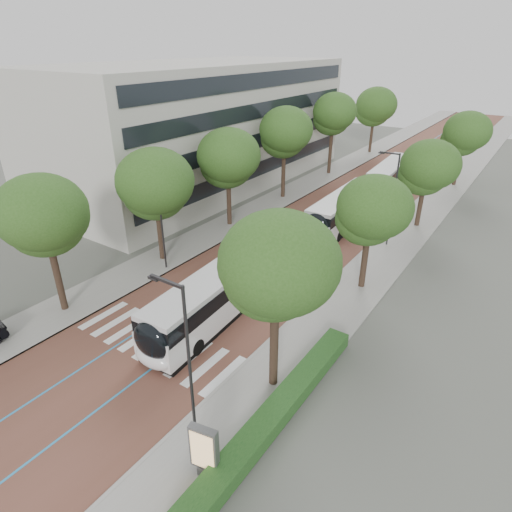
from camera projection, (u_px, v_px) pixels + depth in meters
The scene contains 20 objects.
ground at pixel (143, 350), 24.80m from camera, with size 160.00×160.00×0.00m, color #51544C.
road at pixel (382, 183), 54.27m from camera, with size 11.00×140.00×0.02m, color brown.
sidewalk_left at pixel (329, 173), 58.04m from camera, with size 4.00×140.00×0.12m, color gray.
sidewalk_right at pixel (444, 193), 50.45m from camera, with size 4.00×140.00×0.12m, color gray.
kerb_left at pixel (341, 175), 57.08m from camera, with size 0.20×140.00×0.14m, color gray.
kerb_right at pixel (427, 190), 51.42m from camera, with size 0.20×140.00×0.14m, color gray.
zebra_crossing at pixel (158, 342), 25.42m from camera, with size 10.55×3.60×0.01m.
lane_line_left at pixel (370, 181), 55.07m from camera, with size 0.12×126.00×0.01m, color #247FB8.
lane_line_right at pixel (395, 185), 53.45m from camera, with size 0.12×126.00×0.01m, color #247FB8.
office_building at pixel (200, 124), 52.14m from camera, with size 18.11×40.00×14.00m.
hedge at pixel (276, 413), 19.96m from camera, with size 1.20×14.00×0.80m, color #143B16.
streetlight_near at pixel (185, 355), 17.08m from camera, with size 1.82×0.20×8.00m.
streetlight_far at pixel (392, 193), 35.50m from camera, with size 1.82×0.20×8.00m.
lamp_post_left at pixel (161, 220), 31.93m from camera, with size 0.14×0.14×8.00m, color #28282A.
trees_left at pixel (278, 141), 45.20m from camera, with size 6.22×60.80×9.89m.
trees_right at pixel (407, 181), 34.38m from camera, with size 5.52×47.46×9.10m.
lead_bus at pixel (238, 279), 29.00m from camera, with size 3.71×18.52×3.20m.
bus_queued_0 at pixel (341, 211), 40.55m from camera, with size 2.80×12.45×3.20m.
bus_queued_1 at pixel (389, 177), 50.94m from camera, with size 3.25×12.52×3.20m.
ad_panel at pixel (204, 450), 17.05m from camera, with size 1.26×0.57×2.53m.
Camera 1 is at (16.58, -12.52, 16.03)m, focal length 30.00 mm.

